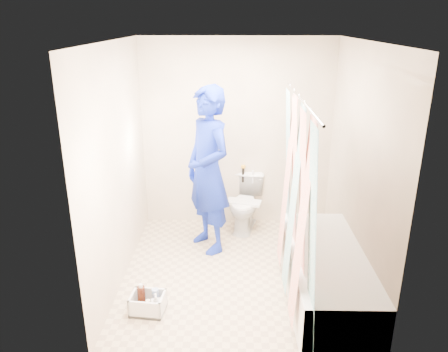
{
  "coord_description": "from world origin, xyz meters",
  "views": [
    {
      "loc": [
        -0.06,
        -4.08,
        2.6
      ],
      "look_at": [
        -0.15,
        0.43,
        0.96
      ],
      "focal_mm": 35.0,
      "sensor_mm": 36.0,
      "label": 1
    }
  ],
  "objects_px": {
    "plumber": "(208,171)",
    "toilet": "(245,203)",
    "bathtub": "(325,274)",
    "cleaning_caddy": "(149,304)"
  },
  "relations": [
    {
      "from": "toilet",
      "to": "cleaning_caddy",
      "type": "xyz_separation_m",
      "value": [
        -0.95,
        -1.77,
        -0.26
      ]
    },
    {
      "from": "bathtub",
      "to": "plumber",
      "type": "height_order",
      "value": "plumber"
    },
    {
      "from": "bathtub",
      "to": "plumber",
      "type": "relative_size",
      "value": 0.91
    },
    {
      "from": "bathtub",
      "to": "toilet",
      "type": "xyz_separation_m",
      "value": [
        -0.73,
        1.51,
        0.08
      ]
    },
    {
      "from": "bathtub",
      "to": "toilet",
      "type": "relative_size",
      "value": 2.51
    },
    {
      "from": "cleaning_caddy",
      "to": "toilet",
      "type": "bearing_deg",
      "value": 67.94
    },
    {
      "from": "toilet",
      "to": "plumber",
      "type": "height_order",
      "value": "plumber"
    },
    {
      "from": "toilet",
      "to": "cleaning_caddy",
      "type": "distance_m",
      "value": 2.02
    },
    {
      "from": "plumber",
      "to": "bathtub",
      "type": "bearing_deg",
      "value": 15.5
    },
    {
      "from": "plumber",
      "to": "toilet",
      "type": "bearing_deg",
      "value": 104.36
    }
  ]
}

